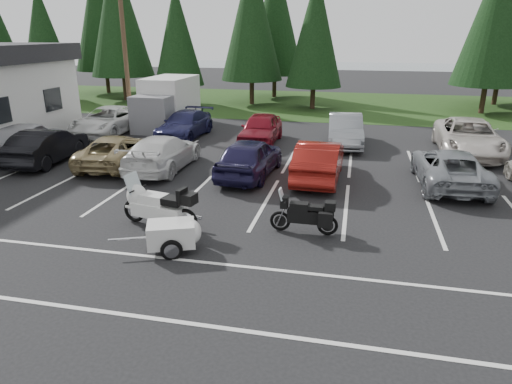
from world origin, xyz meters
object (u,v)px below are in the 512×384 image
(car_near_4, at_px, (250,157))
(adventure_motorcycle, at_px, (304,211))
(car_far_4, at_px, (469,137))
(car_near_1, at_px, (47,146))
(car_far_1, at_px, (185,125))
(box_truck, at_px, (164,103))
(car_near_6, at_px, (450,168))
(car_far_3, at_px, (345,130))
(car_far_0, at_px, (108,121))
(car_far_2, at_px, (261,129))
(car_near_5, at_px, (319,160))
(touring_motorcycle, at_px, (159,202))
(utility_pole, at_px, (125,47))
(car_near_0, at_px, (28,139))
(cargo_trailer, at_px, (171,237))
(car_near_3, at_px, (163,152))
(car_near_2, at_px, (117,150))

(car_near_4, distance_m, adventure_motorcycle, 5.75)
(car_far_4, bearing_deg, car_near_1, -160.79)
(car_far_1, xyz_separation_m, car_far_4, (14.38, -0.57, 0.11))
(box_truck, height_order, car_near_6, box_truck)
(car_far_3, bearing_deg, car_far_0, 176.11)
(box_truck, distance_m, car_far_2, 7.17)
(car_near_6, distance_m, car_far_2, 9.87)
(car_near_1, height_order, car_far_2, car_far_2)
(car_near_5, height_order, touring_motorcycle, touring_motorcycle)
(utility_pole, distance_m, car_far_4, 19.11)
(car_near_0, xyz_separation_m, car_far_2, (9.96, 4.95, -0.06))
(utility_pole, height_order, cargo_trailer, utility_pole)
(box_truck, bearing_deg, car_near_6, -28.76)
(car_near_5, height_order, car_far_4, car_far_4)
(box_truck, xyz_separation_m, car_far_1, (2.17, -2.41, -0.75))
(car_near_3, bearing_deg, adventure_motorcycle, 140.98)
(car_near_1, xyz_separation_m, car_near_6, (16.77, 0.42, -0.06))
(car_near_3, distance_m, car_far_2, 6.33)
(car_far_4, distance_m, adventure_motorcycle, 12.50)
(car_far_2, relative_size, car_far_3, 0.95)
(car_near_5, height_order, car_far_1, car_near_5)
(car_near_3, height_order, car_far_1, car_near_3)
(car_near_1, xyz_separation_m, car_near_5, (11.92, 0.12, 0.01))
(car_near_0, relative_size, car_far_0, 0.90)
(utility_pole, relative_size, car_near_1, 1.96)
(box_truck, relative_size, car_near_4, 1.22)
(car_near_6, relative_size, car_far_3, 1.06)
(car_near_4, xyz_separation_m, touring_motorcycle, (-1.45, -5.52, 0.01))
(car_near_3, distance_m, cargo_trailer, 7.86)
(car_near_3, xyz_separation_m, car_near_6, (11.37, 0.28, -0.02))
(car_far_0, bearing_deg, car_near_0, -99.91)
(car_near_5, distance_m, car_far_3, 6.06)
(touring_motorcycle, bearing_deg, car_near_4, 86.56)
(box_truck, bearing_deg, car_far_2, -23.85)
(car_near_3, height_order, cargo_trailer, car_near_3)
(car_near_3, xyz_separation_m, car_far_0, (-5.91, 6.02, 0.03))
(cargo_trailer, bearing_deg, touring_motorcycle, 102.35)
(car_near_2, distance_m, car_far_3, 11.16)
(adventure_motorcycle, bearing_deg, car_near_2, 149.60)
(car_near_6, distance_m, car_far_4, 5.45)
(car_near_4, distance_m, car_far_1, 8.05)
(car_near_0, xyz_separation_m, adventure_motorcycle, (13.48, -5.82, -0.17))
(car_near_0, bearing_deg, car_far_0, -105.58)
(box_truck, bearing_deg, car_near_2, -80.90)
(car_near_0, distance_m, car_far_2, 11.12)
(car_near_5, distance_m, touring_motorcycle, 7.06)
(cargo_trailer, bearing_deg, car_near_5, 44.00)
(car_near_0, height_order, adventure_motorcycle, car_near_0)
(car_near_4, xyz_separation_m, adventure_motorcycle, (2.76, -5.04, -0.12))
(utility_pole, relative_size, car_near_0, 1.85)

